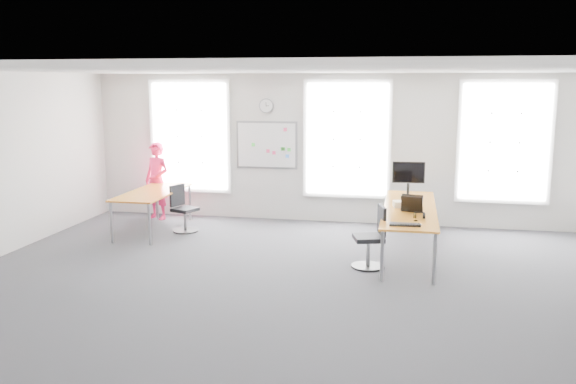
% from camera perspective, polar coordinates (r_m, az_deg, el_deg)
% --- Properties ---
extents(floor, '(10.00, 10.00, 0.00)m').
position_cam_1_polar(floor, '(8.79, 0.61, -8.54)').
color(floor, '#2B2B30').
rests_on(floor, ground).
extents(ceiling, '(10.00, 10.00, 0.00)m').
position_cam_1_polar(ceiling, '(8.32, 0.65, 11.42)').
color(ceiling, silver).
rests_on(ceiling, ground).
extents(wall_back, '(10.00, 0.00, 10.00)m').
position_cam_1_polar(wall_back, '(12.34, 4.14, 4.06)').
color(wall_back, silver).
rests_on(wall_back, ground).
extents(wall_front, '(10.00, 0.00, 10.00)m').
position_cam_1_polar(wall_front, '(4.65, -8.77, -6.56)').
color(wall_front, silver).
rests_on(wall_front, ground).
extents(window_left, '(1.60, 0.06, 2.20)m').
position_cam_1_polar(window_left, '(13.02, -9.13, 5.16)').
color(window_left, white).
rests_on(window_left, wall_back).
extents(window_mid, '(1.60, 0.06, 2.20)m').
position_cam_1_polar(window_mid, '(12.26, 5.53, 4.93)').
color(window_mid, white).
rests_on(window_mid, wall_back).
extents(window_right, '(1.60, 0.06, 2.20)m').
position_cam_1_polar(window_right, '(12.31, 19.59, 4.41)').
color(window_right, white).
rests_on(window_right, wall_back).
extents(desk_right, '(0.85, 3.20, 0.78)m').
position_cam_1_polar(desk_right, '(10.29, 11.31, -1.73)').
color(desk_right, '#BF8115').
rests_on(desk_right, ground).
extents(desk_left, '(0.85, 2.12, 0.77)m').
position_cam_1_polar(desk_left, '(11.94, -12.53, -0.22)').
color(desk_left, '#BF8115').
rests_on(desk_left, ground).
extents(chair_right, '(0.54, 0.54, 0.97)m').
position_cam_1_polar(chair_right, '(9.49, 7.88, -4.53)').
color(chair_right, black).
rests_on(chair_right, ground).
extents(chair_left, '(0.52, 0.52, 0.90)m').
position_cam_1_polar(chair_left, '(11.83, -9.81, -1.78)').
color(chair_left, black).
rests_on(chair_left, ground).
extents(person, '(0.68, 0.56, 1.61)m').
position_cam_1_polar(person, '(12.95, -12.16, 1.03)').
color(person, '#EE2059').
rests_on(person, ground).
extents(whiteboard, '(1.20, 0.03, 0.90)m').
position_cam_1_polar(whiteboard, '(12.55, -2.01, 4.41)').
color(whiteboard, white).
rests_on(whiteboard, wall_back).
extents(wall_clock, '(0.30, 0.04, 0.30)m').
position_cam_1_polar(wall_clock, '(12.49, -2.04, 8.06)').
color(wall_clock, gray).
rests_on(wall_clock, wall_back).
extents(keyboard, '(0.45, 0.17, 0.02)m').
position_cam_1_polar(keyboard, '(9.01, 10.88, -3.03)').
color(keyboard, black).
rests_on(keyboard, desk_right).
extents(mouse, '(0.10, 0.13, 0.04)m').
position_cam_1_polar(mouse, '(9.00, 12.18, -3.03)').
color(mouse, black).
rests_on(mouse, desk_right).
extents(lens_cap, '(0.07, 0.07, 0.01)m').
position_cam_1_polar(lens_cap, '(9.33, 11.87, -2.64)').
color(lens_cap, black).
rests_on(lens_cap, desk_right).
extents(headphones, '(0.18, 0.09, 0.10)m').
position_cam_1_polar(headphones, '(9.50, 12.16, -2.16)').
color(headphones, black).
rests_on(headphones, desk_right).
extents(laptop_sleeve, '(0.36, 0.27, 0.28)m').
position_cam_1_polar(laptop_sleeve, '(9.90, 11.52, -1.10)').
color(laptop_sleeve, black).
rests_on(laptop_sleeve, desk_right).
extents(paper_stack, '(0.33, 0.27, 0.10)m').
position_cam_1_polar(paper_stack, '(10.32, 10.64, -1.11)').
color(paper_stack, beige).
rests_on(paper_stack, desk_right).
extents(monitor, '(0.58, 0.23, 0.64)m').
position_cam_1_polar(monitor, '(11.18, 11.20, 1.49)').
color(monitor, black).
rests_on(monitor, desk_right).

